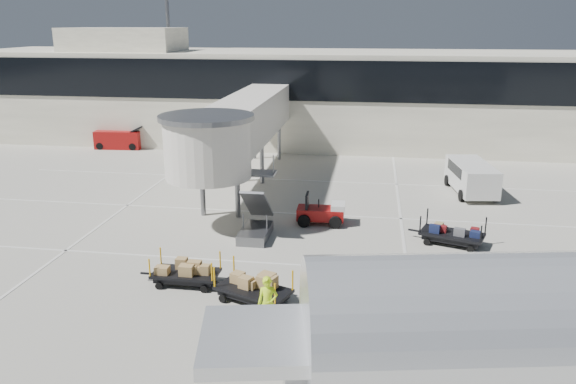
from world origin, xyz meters
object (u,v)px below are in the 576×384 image
Objects in this scene: suitcase_cart at (452,234)px; box_cart_far at (185,272)px; baggage_tug at (322,213)px; minivan at (471,175)px; box_cart_near at (255,290)px; belt_loader at (119,139)px; ground_worker at (268,303)px.

box_cart_far is (-11.47, -6.15, 0.02)m from suitcase_cart.
baggage_tug is 0.48× the size of minivan.
suitcase_cart is 9.44m from minivan.
box_cart_near is at bearing -19.34° from box_cart_far.
belt_loader is at bearing 163.62° from suitcase_cart.
minivan is at bearing 95.44° from suitcase_cart.
belt_loader is (-25.61, 18.37, 0.27)m from suitcase_cart.
baggage_tug reaches higher than suitcase_cart.
minivan is (10.56, 16.43, 0.65)m from box_cart_near.
baggage_tug is 0.72× the size of box_cart_near.
belt_loader reaches higher than box_cart_far.
ground_worker is 0.37× the size of minivan.
ground_worker reaches higher than box_cart_far.
box_cart_far is (-4.91, -8.14, -0.08)m from baggage_tug.
box_cart_far is 5.05m from ground_worker.
belt_loader reaches higher than minivan.
box_cart_near is (-8.31, -7.29, 0.03)m from suitcase_cart.
baggage_tug is 0.77× the size of box_cart_far.
ground_worker is at bearing -43.22° from box_cart_near.
baggage_tug is at bearing 101.02° from box_cart_near.
belt_loader reaches higher than ground_worker.
box_cart_near is 2.12m from ground_worker.
belt_loader is (-17.30, 25.66, 0.25)m from box_cart_near.
box_cart_far is 1.69× the size of ground_worker.
minivan reaches higher than suitcase_cart.
box_cart_near is 1.80× the size of ground_worker.
baggage_tug is 9.51m from box_cart_far.
baggage_tug is at bearing 59.24° from box_cart_far.
suitcase_cart is (6.56, -1.98, -0.11)m from baggage_tug.
box_cart_near is (-1.75, -9.27, -0.08)m from baggage_tug.
box_cart_far is at bearing -177.97° from box_cart_near.
minivan is at bearing 37.44° from baggage_tug.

